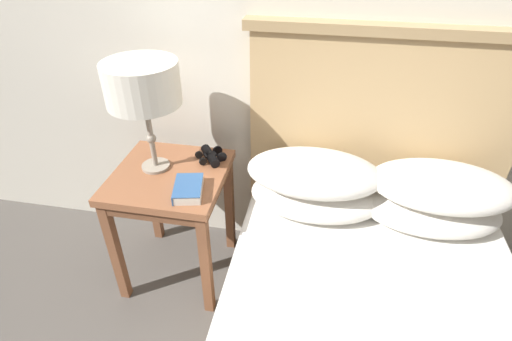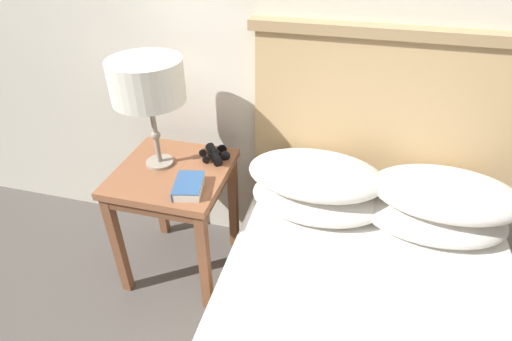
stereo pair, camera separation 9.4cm
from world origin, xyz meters
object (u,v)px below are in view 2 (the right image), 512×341
(nightstand, at_px, (174,186))
(binoculars_pair, at_px, (214,154))
(table_lamp, at_px, (147,82))
(bed, at_px, (362,337))
(book_on_nightstand, at_px, (188,186))

(nightstand, xyz_separation_m, binoculars_pair, (0.16, 0.15, 0.12))
(nightstand, height_order, table_lamp, table_lamp)
(table_lamp, bearing_deg, bed, -24.89)
(nightstand, relative_size, bed, 0.35)
(nightstand, height_order, book_on_nightstand, book_on_nightstand)
(book_on_nightstand, xyz_separation_m, binoculars_pair, (0.02, 0.27, 0.00))
(table_lamp, distance_m, binoculars_pair, 0.46)
(table_lamp, height_order, binoculars_pair, table_lamp)
(binoculars_pair, bearing_deg, bed, -36.78)
(bed, distance_m, binoculars_pair, 1.02)
(nightstand, distance_m, binoculars_pair, 0.25)
(nightstand, bearing_deg, table_lamp, 154.65)
(nightstand, relative_size, book_on_nightstand, 3.19)
(bed, bearing_deg, table_lamp, 155.11)
(bed, relative_size, book_on_nightstand, 9.03)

